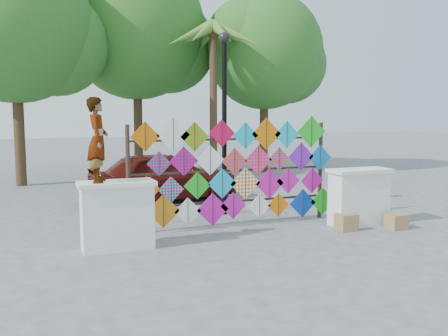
{
  "coord_description": "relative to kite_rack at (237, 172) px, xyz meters",
  "views": [
    {
      "loc": [
        -4.15,
        -9.42,
        2.58
      ],
      "look_at": [
        -0.25,
        0.6,
        1.34
      ],
      "focal_mm": 40.0,
      "sensor_mm": 36.0,
      "label": 1
    }
  ],
  "objects": [
    {
      "name": "ground",
      "position": [
        -0.11,
        -0.73,
        -1.23
      ],
      "size": [
        80.0,
        80.0,
        0.0
      ],
      "primitive_type": "plane",
      "color": "gray",
      "rests_on": "ground"
    },
    {
      "name": "parapet_left",
      "position": [
        -2.81,
        -0.93,
        -0.58
      ],
      "size": [
        1.4,
        0.65,
        1.28
      ],
      "color": "white",
      "rests_on": "ground"
    },
    {
      "name": "parapet_right",
      "position": [
        2.59,
        -0.93,
        -0.58
      ],
      "size": [
        1.4,
        0.65,
        1.28
      ],
      "color": "white",
      "rests_on": "ground"
    },
    {
      "name": "kite_rack",
      "position": [
        0.0,
        0.0,
        0.0
      ],
      "size": [
        4.95,
        0.24,
        2.46
      ],
      "color": "#2D2119",
      "rests_on": "ground"
    },
    {
      "name": "tree_west",
      "position": [
        -4.51,
        8.3,
        4.15
      ],
      "size": [
        5.85,
        5.2,
        8.01
      ],
      "color": "#49381F",
      "rests_on": "ground"
    },
    {
      "name": "tree_mid",
      "position": [
        -0.01,
        10.3,
        4.55
      ],
      "size": [
        6.3,
        5.6,
        8.61
      ],
      "color": "#49381F",
      "rests_on": "ground"
    },
    {
      "name": "tree_east",
      "position": [
        4.98,
        8.8,
        3.76
      ],
      "size": [
        5.4,
        4.8,
        7.42
      ],
      "color": "#49381F",
      "rests_on": "ground"
    },
    {
      "name": "palm_tree",
      "position": [
        2.09,
        7.27,
        3.73
      ],
      "size": [
        3.62,
        3.62,
        5.83
      ],
      "color": "#49381F",
      "rests_on": "ground"
    },
    {
      "name": "vendor_woman",
      "position": [
        -3.13,
        -0.93,
        0.83
      ],
      "size": [
        0.49,
        0.63,
        1.55
      ],
      "primitive_type": "imported",
      "rotation": [
        0.0,
        0.0,
        1.34
      ],
      "color": "#99999E",
      "rests_on": "parapet_left"
    },
    {
      "name": "sedan",
      "position": [
        -0.74,
        3.61,
        -0.51
      ],
      "size": [
        4.44,
        2.32,
        1.44
      ],
      "primitive_type": "imported",
      "rotation": [
        0.0,
        0.0,
        1.72
      ],
      "color": "#54110E",
      "rests_on": "ground"
    },
    {
      "name": "lamppost",
      "position": [
        0.19,
        1.27,
        1.46
      ],
      "size": [
        0.28,
        0.28,
        4.46
      ],
      "color": "black",
      "rests_on": "ground"
    },
    {
      "name": "cardboard_box_near",
      "position": [
        2.03,
        -1.27,
        -1.04
      ],
      "size": [
        0.41,
        0.36,
        0.36
      ],
      "primitive_type": "cube",
      "color": "#99764A",
      "rests_on": "ground"
    },
    {
      "name": "cardboard_box_far",
      "position": [
        3.13,
        -1.55,
        -1.06
      ],
      "size": [
        0.39,
        0.36,
        0.33
      ],
      "primitive_type": "cube",
      "color": "#99764A",
      "rests_on": "ground"
    }
  ]
}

